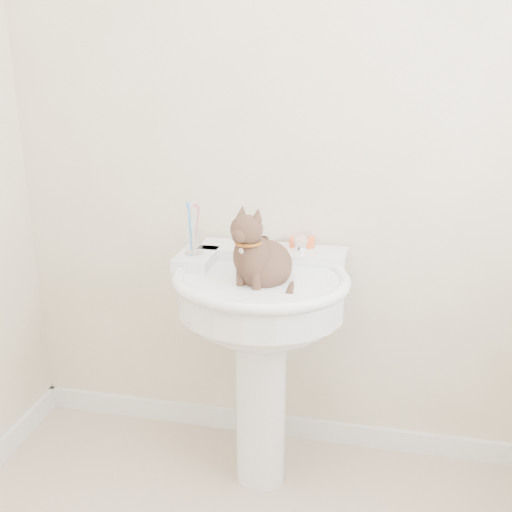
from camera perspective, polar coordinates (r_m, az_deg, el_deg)
The scene contains 7 objects.
wall_back at distance 2.33m, azimuth 3.72°, elevation 10.48°, with size 2.20×0.00×2.50m, color beige, non-canonical shape.
baseboard_back at distance 2.78m, azimuth 3.13°, elevation -14.90°, with size 2.20×0.02×0.09m, color white.
pedestal_sink at distance 2.23m, azimuth 0.40°, elevation -5.34°, with size 0.62×0.61×0.86m.
faucet at distance 2.29m, azimuth 1.28°, elevation 1.40°, with size 0.28×0.12×0.14m.
soap_bar at distance 2.37m, azimuth 4.13°, elevation 1.25°, with size 0.09×0.06×0.03m, color #FF652E.
toothbrush_cup at distance 2.27m, azimuth -5.55°, elevation 1.27°, with size 0.07×0.07×0.18m.
cat at distance 2.12m, azimuth 0.46°, elevation -0.35°, with size 0.21×0.26×0.38m.
Camera 1 is at (0.35, -1.18, 1.62)m, focal length 45.00 mm.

